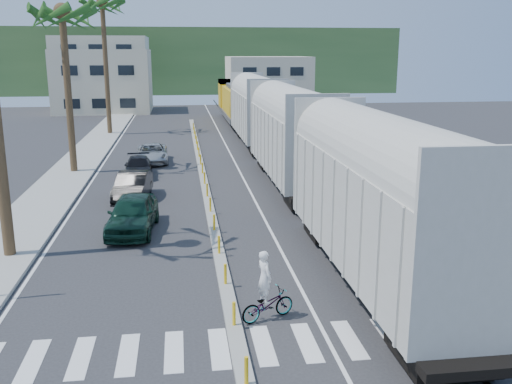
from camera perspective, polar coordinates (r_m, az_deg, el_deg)
ground at (r=17.67m, az=-2.52°, el=-12.10°), size 140.00×140.00×0.00m
sidewalk at (r=42.15m, az=-17.30°, el=2.77°), size 3.00×90.00×0.15m
rails at (r=44.95m, az=0.59°, el=4.00°), size 1.56×100.00×0.06m
median at (r=36.62m, az=-5.37°, el=1.76°), size 0.45×60.00×0.85m
crosswalk at (r=15.90m, az=-1.84°, el=-15.22°), size 14.00×2.20×0.01m
lane_markings at (r=41.56m, az=-8.63°, el=2.99°), size 9.42×90.00×0.01m
freight_train at (r=38.84m, az=1.83°, el=6.72°), size 3.00×60.94×5.85m
palm_trees at (r=39.23m, az=-18.43°, el=17.69°), size 3.50×37.20×13.75m
buildings at (r=87.69m, az=-11.19°, el=11.41°), size 38.00×27.00×10.00m
hillside at (r=115.85m, az=-7.18°, el=12.91°), size 80.00×20.00×12.00m
car_lead at (r=25.59m, az=-12.24°, el=-2.13°), size 2.71×5.12×1.64m
car_second at (r=31.10m, az=-12.22°, el=0.55°), size 2.38×4.76×1.47m
car_third at (r=36.95m, az=-11.67°, el=2.47°), size 2.13×4.39×1.22m
car_rear at (r=41.54m, az=-10.34°, el=3.84°), size 2.56×4.89×1.31m
cyclist at (r=17.09m, az=1.10°, el=-10.58°), size 1.87×2.18×2.14m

